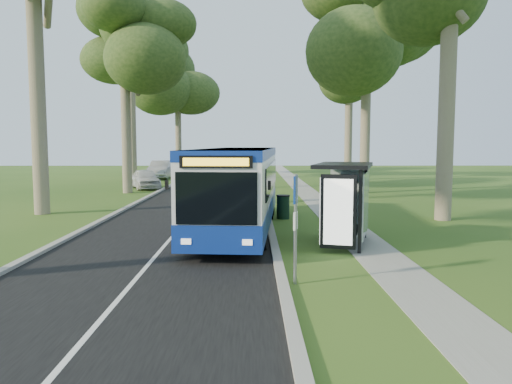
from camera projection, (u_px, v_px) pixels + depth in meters
ground at (275, 250)px, 15.40m from camera, size 120.00×120.00×0.00m
road at (197, 208)px, 25.32m from camera, size 7.00×100.00×0.02m
kerb_east at (266, 207)px, 25.35m from camera, size 0.25×100.00×0.12m
kerb_west at (128, 207)px, 25.29m from camera, size 0.25×100.00×0.12m
centre_line at (197, 208)px, 25.32m from camera, size 0.12×100.00×0.00m
footpath at (325, 208)px, 25.38m from camera, size 1.50×100.00×0.02m
bus at (239, 188)px, 18.83m from camera, size 3.31×11.76×3.08m
bus_stop_sign at (295, 216)px, 11.48m from camera, size 0.14×0.36×2.57m
bus_shelter at (351, 189)px, 15.61m from camera, size 2.45×3.40×2.63m
litter_bin at (283, 207)px, 21.72m from camera, size 0.60×0.60×1.04m
car_white at (145, 179)px, 36.28m from camera, size 3.15×4.59×1.45m
car_silver at (161, 170)px, 46.77m from camera, size 1.82×5.16×1.70m
tree_west_c at (124, 47)px, 32.33m from camera, size 5.20×5.20×12.79m
tree_west_d at (130, 40)px, 42.03m from camera, size 5.20×5.20×16.18m
tree_west_e at (178, 78)px, 52.18m from camera, size 5.20×5.20×13.66m
tree_east_c at (367, 38)px, 32.40m from camera, size 5.20×5.20×13.68m
tree_east_d at (350, 51)px, 44.22m from camera, size 5.20×5.20×15.53m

